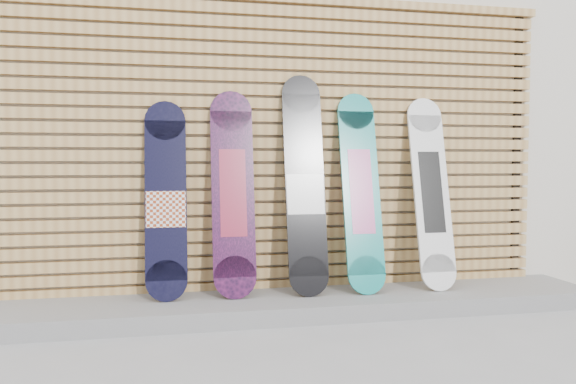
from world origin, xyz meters
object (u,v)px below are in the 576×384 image
at_px(snowboard_1, 233,193).
at_px(snowboard_2, 305,185).
at_px(snowboard_3, 361,191).
at_px(snowboard_4, 431,192).
at_px(snowboard_0, 166,201).

height_order(snowboard_1, snowboard_2, snowboard_2).
relative_size(snowboard_3, snowboard_4, 1.01).
xyz_separation_m(snowboard_1, snowboard_4, (1.49, -0.03, -0.01)).
bearing_deg(snowboard_3, snowboard_4, 0.08).
bearing_deg(snowboard_4, snowboard_2, 179.55).
xyz_separation_m(snowboard_1, snowboard_2, (0.52, -0.02, 0.05)).
bearing_deg(snowboard_3, snowboard_0, 178.49).
height_order(snowboard_3, snowboard_4, snowboard_3).
height_order(snowboard_0, snowboard_3, snowboard_3).
height_order(snowboard_0, snowboard_4, snowboard_4).
xyz_separation_m(snowboard_0, snowboard_2, (0.98, -0.03, 0.10)).
distance_m(snowboard_3, snowboard_4, 0.56).
xyz_separation_m(snowboard_3, snowboard_4, (0.56, 0.00, -0.01)).
distance_m(snowboard_1, snowboard_2, 0.52).
bearing_deg(snowboard_2, snowboard_4, -0.45).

